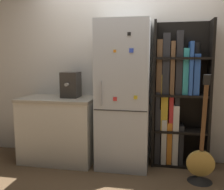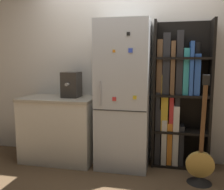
% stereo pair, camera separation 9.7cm
% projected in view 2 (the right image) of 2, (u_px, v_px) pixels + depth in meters
% --- Properties ---
extents(ground_plane, '(16.00, 16.00, 0.00)m').
position_uv_depth(ground_plane, '(121.00, 169.00, 3.23)').
color(ground_plane, brown).
extents(wall_back, '(8.00, 0.05, 2.60)m').
position_uv_depth(wall_back, '(128.00, 67.00, 3.51)').
color(wall_back, white).
rests_on(wall_back, ground_plane).
extents(refrigerator, '(0.66, 0.62, 1.89)m').
position_uv_depth(refrigerator, '(124.00, 95.00, 3.25)').
color(refrigerator, silver).
rests_on(refrigerator, ground_plane).
extents(bookshelf, '(0.72, 0.32, 1.90)m').
position_uv_depth(bookshelf, '(176.00, 99.00, 3.27)').
color(bookshelf, black).
rests_on(bookshelf, ground_plane).
extents(kitchen_counter, '(1.02, 0.63, 0.89)m').
position_uv_depth(kitchen_counter, '(60.00, 128.00, 3.51)').
color(kitchen_counter, silver).
rests_on(kitchen_counter, ground_plane).
extents(espresso_machine, '(0.23, 0.31, 0.35)m').
position_uv_depth(espresso_machine, '(71.00, 85.00, 3.44)').
color(espresso_machine, '#38332D').
rests_on(espresso_machine, kitchen_counter).
extents(guitar, '(0.32, 0.30, 1.25)m').
position_uv_depth(guitar, '(200.00, 168.00, 2.84)').
color(guitar, black).
rests_on(guitar, ground_plane).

